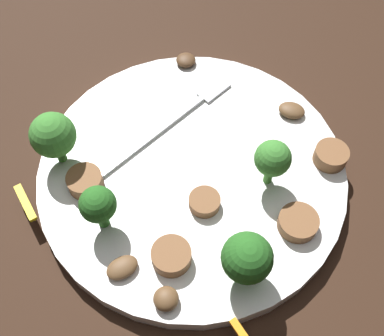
{
  "coord_description": "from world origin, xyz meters",
  "views": [
    {
      "loc": [
        -0.21,
        -0.12,
        0.41
      ],
      "look_at": [
        0.0,
        0.0,
        0.02
      ],
      "focal_mm": 44.87,
      "sensor_mm": 36.0,
      "label": 1
    }
  ],
  "objects_px": {
    "broccoli_floret_0": "(53,136)",
    "sausage_slice_3": "(298,223)",
    "plate": "(192,173)",
    "sausage_slice_0": "(204,202)",
    "pepper_strip_1": "(25,203)",
    "broccoli_floret_2": "(247,258)",
    "sausage_slice_4": "(171,256)",
    "mushroom_1": "(292,110)",
    "mushroom_0": "(120,266)",
    "mushroom_2": "(166,299)",
    "mushroom_3": "(186,60)",
    "fork": "(174,120)",
    "sausage_slice_1": "(85,181)",
    "sausage_slice_2": "(331,156)",
    "broccoli_floret_3": "(273,159)",
    "broccoli_floret_1": "(98,205)"
  },
  "relations": [
    {
      "from": "broccoli_floret_0",
      "to": "sausage_slice_3",
      "type": "relative_size",
      "value": 1.68
    },
    {
      "from": "sausage_slice_4",
      "to": "mushroom_0",
      "type": "relative_size",
      "value": 1.23
    },
    {
      "from": "sausage_slice_0",
      "to": "sausage_slice_1",
      "type": "relative_size",
      "value": 0.87
    },
    {
      "from": "sausage_slice_1",
      "to": "mushroom_0",
      "type": "relative_size",
      "value": 1.19
    },
    {
      "from": "broccoli_floret_2",
      "to": "mushroom_0",
      "type": "distance_m",
      "value": 0.11
    },
    {
      "from": "sausage_slice_2",
      "to": "broccoli_floret_1",
      "type": "bearing_deg",
      "value": 137.62
    },
    {
      "from": "sausage_slice_4",
      "to": "mushroom_3",
      "type": "relative_size",
      "value": 1.59
    },
    {
      "from": "broccoli_floret_2",
      "to": "sausage_slice_4",
      "type": "relative_size",
      "value": 1.67
    },
    {
      "from": "broccoli_floret_2",
      "to": "mushroom_3",
      "type": "bearing_deg",
      "value": 41.57
    },
    {
      "from": "broccoli_floret_3",
      "to": "sausage_slice_2",
      "type": "bearing_deg",
      "value": -39.62
    },
    {
      "from": "broccoli_floret_0",
      "to": "sausage_slice_2",
      "type": "xyz_separation_m",
      "value": [
        0.13,
        -0.22,
        -0.03
      ]
    },
    {
      "from": "broccoli_floret_3",
      "to": "pepper_strip_1",
      "type": "xyz_separation_m",
      "value": [
        -0.13,
        0.18,
        -0.03
      ]
    },
    {
      "from": "sausage_slice_2",
      "to": "mushroom_1",
      "type": "distance_m",
      "value": 0.07
    },
    {
      "from": "mushroom_0",
      "to": "broccoli_floret_1",
      "type": "bearing_deg",
      "value": 52.99
    },
    {
      "from": "plate",
      "to": "sausage_slice_1",
      "type": "distance_m",
      "value": 0.1
    },
    {
      "from": "sausage_slice_4",
      "to": "mushroom_3",
      "type": "bearing_deg",
      "value": 27.35
    },
    {
      "from": "plate",
      "to": "broccoli_floret_2",
      "type": "bearing_deg",
      "value": -127.8
    },
    {
      "from": "sausage_slice_1",
      "to": "sausage_slice_2",
      "type": "distance_m",
      "value": 0.23
    },
    {
      "from": "sausage_slice_0",
      "to": "sausage_slice_1",
      "type": "xyz_separation_m",
      "value": [
        -0.04,
        0.11,
        0.0
      ]
    },
    {
      "from": "broccoli_floret_1",
      "to": "sausage_slice_0",
      "type": "relative_size",
      "value": 1.78
    },
    {
      "from": "sausage_slice_0",
      "to": "sausage_slice_1",
      "type": "height_order",
      "value": "sausage_slice_1"
    },
    {
      "from": "sausage_slice_3",
      "to": "pepper_strip_1",
      "type": "height_order",
      "value": "sausage_slice_3"
    },
    {
      "from": "broccoli_floret_3",
      "to": "sausage_slice_3",
      "type": "height_order",
      "value": "broccoli_floret_3"
    },
    {
      "from": "mushroom_1",
      "to": "mushroom_2",
      "type": "distance_m",
      "value": 0.23
    },
    {
      "from": "broccoli_floret_0",
      "to": "sausage_slice_4",
      "type": "distance_m",
      "value": 0.15
    },
    {
      "from": "broccoli_floret_0",
      "to": "sausage_slice_3",
      "type": "xyz_separation_m",
      "value": [
        0.05,
        -0.23,
        -0.03
      ]
    },
    {
      "from": "sausage_slice_4",
      "to": "mushroom_0",
      "type": "distance_m",
      "value": 0.04
    },
    {
      "from": "mushroom_1",
      "to": "broccoli_floret_2",
      "type": "bearing_deg",
      "value": -169.01
    },
    {
      "from": "fork",
      "to": "broccoli_floret_0",
      "type": "bearing_deg",
      "value": 158.65
    },
    {
      "from": "sausage_slice_2",
      "to": "broccoli_floret_3",
      "type": "bearing_deg",
      "value": 140.38
    },
    {
      "from": "broccoli_floret_2",
      "to": "pepper_strip_1",
      "type": "distance_m",
      "value": 0.21
    },
    {
      "from": "sausage_slice_0",
      "to": "plate",
      "type": "bearing_deg",
      "value": 45.98
    },
    {
      "from": "broccoli_floret_2",
      "to": "mushroom_1",
      "type": "height_order",
      "value": "broccoli_floret_2"
    },
    {
      "from": "broccoli_floret_2",
      "to": "mushroom_0",
      "type": "height_order",
      "value": "broccoli_floret_2"
    },
    {
      "from": "plate",
      "to": "sausage_slice_0",
      "type": "distance_m",
      "value": 0.04
    },
    {
      "from": "broccoli_floret_0",
      "to": "sausage_slice_3",
      "type": "height_order",
      "value": "broccoli_floret_0"
    },
    {
      "from": "sausage_slice_4",
      "to": "mushroom_0",
      "type": "xyz_separation_m",
      "value": [
        -0.03,
        0.03,
        -0.0
      ]
    },
    {
      "from": "broccoli_floret_1",
      "to": "sausage_slice_0",
      "type": "xyz_separation_m",
      "value": [
        0.06,
        -0.07,
        -0.03
      ]
    },
    {
      "from": "broccoli_floret_2",
      "to": "mushroom_1",
      "type": "xyz_separation_m",
      "value": [
        0.18,
        0.03,
        -0.03
      ]
    },
    {
      "from": "broccoli_floret_0",
      "to": "sausage_slice_0",
      "type": "bearing_deg",
      "value": -80.21
    },
    {
      "from": "fork",
      "to": "mushroom_0",
      "type": "distance_m",
      "value": 0.16
    },
    {
      "from": "fork",
      "to": "sausage_slice_3",
      "type": "bearing_deg",
      "value": -90.83
    },
    {
      "from": "sausage_slice_0",
      "to": "pepper_strip_1",
      "type": "distance_m",
      "value": 0.16
    },
    {
      "from": "mushroom_0",
      "to": "mushroom_1",
      "type": "relative_size",
      "value": 1.03
    },
    {
      "from": "pepper_strip_1",
      "to": "sausage_slice_4",
      "type": "bearing_deg",
      "value": -81.75
    },
    {
      "from": "broccoli_floret_2",
      "to": "mushroom_2",
      "type": "bearing_deg",
      "value": 139.85
    },
    {
      "from": "mushroom_3",
      "to": "mushroom_1",
      "type": "bearing_deg",
      "value": -93.07
    },
    {
      "from": "plate",
      "to": "sausage_slice_3",
      "type": "xyz_separation_m",
      "value": [
        -0.01,
        -0.11,
        0.02
      ]
    },
    {
      "from": "broccoli_floret_1",
      "to": "pepper_strip_1",
      "type": "height_order",
      "value": "broccoli_floret_1"
    },
    {
      "from": "sausage_slice_4",
      "to": "pepper_strip_1",
      "type": "height_order",
      "value": "sausage_slice_4"
    }
  ]
}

